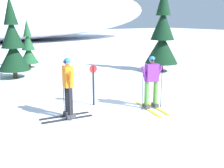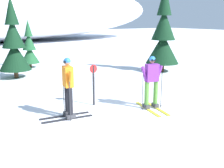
{
  "view_description": "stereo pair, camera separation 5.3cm",
  "coord_description": "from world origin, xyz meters",
  "px_view_note": "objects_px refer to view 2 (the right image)",
  "views": [
    {
      "loc": [
        -4.38,
        -6.25,
        2.97
      ],
      "look_at": [
        0.15,
        0.74,
        0.95
      ],
      "focal_mm": 43.59,
      "sensor_mm": 36.0,
      "label": 1
    },
    {
      "loc": [
        -4.33,
        -6.28,
        2.97
      ],
      "look_at": [
        0.15,
        0.74,
        0.95
      ],
      "focal_mm": 43.59,
      "sensor_mm": 36.0,
      "label": 2
    }
  ],
  "objects_px": {
    "pine_tree_right": "(29,48)",
    "trail_marker_post": "(94,82)",
    "pine_tree_far_right": "(163,36)",
    "skier_orange_jacket": "(68,87)",
    "pine_tree_center_right": "(14,44)",
    "skier_purple_jacket": "(152,81)"
  },
  "relations": [
    {
      "from": "skier_purple_jacket",
      "to": "pine_tree_center_right",
      "type": "xyz_separation_m",
      "value": [
        -2.64,
        7.43,
        0.76
      ]
    },
    {
      "from": "pine_tree_far_right",
      "to": "skier_purple_jacket",
      "type": "bearing_deg",
      "value": -135.71
    },
    {
      "from": "skier_orange_jacket",
      "to": "pine_tree_center_right",
      "type": "height_order",
      "value": "pine_tree_center_right"
    },
    {
      "from": "skier_purple_jacket",
      "to": "pine_tree_far_right",
      "type": "bearing_deg",
      "value": 44.29
    },
    {
      "from": "skier_orange_jacket",
      "to": "trail_marker_post",
      "type": "xyz_separation_m",
      "value": [
        1.24,
        0.68,
        -0.17
      ]
    },
    {
      "from": "skier_orange_jacket",
      "to": "pine_tree_center_right",
      "type": "bearing_deg",
      "value": 89.48
    },
    {
      "from": "skier_orange_jacket",
      "to": "trail_marker_post",
      "type": "distance_m",
      "value": 1.43
    },
    {
      "from": "pine_tree_far_right",
      "to": "trail_marker_post",
      "type": "height_order",
      "value": "pine_tree_far_right"
    },
    {
      "from": "trail_marker_post",
      "to": "pine_tree_right",
      "type": "bearing_deg",
      "value": 88.03
    },
    {
      "from": "pine_tree_right",
      "to": "pine_tree_far_right",
      "type": "height_order",
      "value": "pine_tree_far_right"
    },
    {
      "from": "pine_tree_right",
      "to": "trail_marker_post",
      "type": "xyz_separation_m",
      "value": [
        -0.3,
        -8.65,
        -0.41
      ]
    },
    {
      "from": "skier_purple_jacket",
      "to": "pine_tree_center_right",
      "type": "bearing_deg",
      "value": 109.52
    },
    {
      "from": "pine_tree_right",
      "to": "pine_tree_far_right",
      "type": "bearing_deg",
      "value": -41.47
    },
    {
      "from": "skier_purple_jacket",
      "to": "trail_marker_post",
      "type": "relative_size",
      "value": 1.24
    },
    {
      "from": "pine_tree_far_right",
      "to": "trail_marker_post",
      "type": "distance_m",
      "value": 7.22
    },
    {
      "from": "skier_orange_jacket",
      "to": "pine_tree_right",
      "type": "bearing_deg",
      "value": 80.62
    },
    {
      "from": "skier_orange_jacket",
      "to": "trail_marker_post",
      "type": "relative_size",
      "value": 1.29
    },
    {
      "from": "pine_tree_right",
      "to": "trail_marker_post",
      "type": "bearing_deg",
      "value": -91.97
    },
    {
      "from": "skier_purple_jacket",
      "to": "pine_tree_right",
      "type": "height_order",
      "value": "pine_tree_right"
    },
    {
      "from": "pine_tree_center_right",
      "to": "pine_tree_far_right",
      "type": "relative_size",
      "value": 0.85
    },
    {
      "from": "pine_tree_right",
      "to": "trail_marker_post",
      "type": "height_order",
      "value": "pine_tree_right"
    },
    {
      "from": "skier_orange_jacket",
      "to": "trail_marker_post",
      "type": "bearing_deg",
      "value": 28.62
    }
  ]
}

